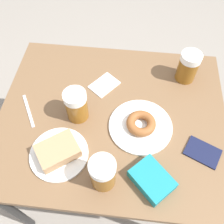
# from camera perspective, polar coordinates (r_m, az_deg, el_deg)

# --- Properties ---
(ground_plane) EXTENTS (8.00, 8.00, 0.00)m
(ground_plane) POSITION_cam_1_polar(r_m,az_deg,el_deg) (1.67, 0.00, -13.78)
(ground_plane) COLOR gray
(table) EXTENTS (0.78, 0.94, 0.70)m
(table) POSITION_cam_1_polar(r_m,az_deg,el_deg) (1.09, 0.00, -2.40)
(table) COLOR brown
(table) RESTS_ON ground_plane
(plate_with_cake) EXTENTS (0.22, 0.22, 0.05)m
(plate_with_cake) POSITION_cam_1_polar(r_m,az_deg,el_deg) (0.95, -12.16, -8.94)
(plate_with_cake) COLOR white
(plate_with_cake) RESTS_ON table
(plate_with_donut) EXTENTS (0.25, 0.25, 0.05)m
(plate_with_donut) POSITION_cam_1_polar(r_m,az_deg,el_deg) (1.00, 6.58, -2.97)
(plate_with_donut) COLOR white
(plate_with_donut) RESTS_ON table
(beer_mug_left) EXTENTS (0.09, 0.09, 0.14)m
(beer_mug_left) POSITION_cam_1_polar(r_m,az_deg,el_deg) (0.85, -2.30, -13.74)
(beer_mug_left) COLOR #8C5619
(beer_mug_left) RESTS_ON table
(beer_mug_center) EXTENTS (0.09, 0.09, 0.14)m
(beer_mug_center) POSITION_cam_1_polar(r_m,az_deg,el_deg) (0.98, -8.14, 1.56)
(beer_mug_center) COLOR #8C5619
(beer_mug_center) RESTS_ON table
(beer_mug_right) EXTENTS (0.09, 0.09, 0.14)m
(beer_mug_right) POSITION_cam_1_polar(r_m,az_deg,el_deg) (1.15, 16.99, 9.88)
(beer_mug_right) COLOR #8C5619
(beer_mug_right) RESTS_ON table
(napkin_folded) EXTENTS (0.15, 0.15, 0.00)m
(napkin_folded) POSITION_cam_1_polar(r_m,az_deg,el_deg) (1.13, -1.77, 6.22)
(napkin_folded) COLOR white
(napkin_folded) RESTS_ON table
(fork) EXTENTS (0.16, 0.10, 0.00)m
(fork) POSITION_cam_1_polar(r_m,az_deg,el_deg) (1.10, -18.54, 0.31)
(fork) COLOR silver
(fork) RESTS_ON table
(passport_near_edge) EXTENTS (0.13, 0.15, 0.01)m
(passport_near_edge) POSITION_cam_1_polar(r_m,az_deg,el_deg) (1.01, 19.99, -8.61)
(passport_near_edge) COLOR #141938
(passport_near_edge) RESTS_ON table
(blue_pouch) EXTENTS (0.18, 0.18, 0.04)m
(blue_pouch) POSITION_cam_1_polar(r_m,az_deg,el_deg) (0.90, 9.10, -15.02)
(blue_pouch) COLOR teal
(blue_pouch) RESTS_ON table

